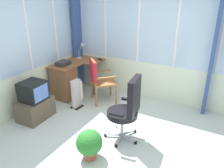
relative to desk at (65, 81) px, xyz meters
The scene contains 14 objects.
ground 2.04m from the desk, 119.50° to the right, with size 4.80×5.08×0.06m, color silver.
north_window_panel 1.40m from the desk, 161.42° to the left, with size 3.80×0.07×2.69m.
east_window_panel 2.19m from the desk, 61.37° to the right, with size 0.07×4.08×2.69m.
curtain_corner 1.22m from the desk, 13.76° to the left, with size 0.33×0.07×2.59m, color #374F88.
curtain_east_far 3.12m from the desk, 73.10° to the right, with size 0.33×0.07×2.59m, color #374F88.
desk is the anchor object (origin of this frame).
desk_lamp 0.92m from the desk, ahead, with size 0.24×0.21×0.38m.
tv_remote 0.96m from the desk, 30.21° to the right, with size 0.04×0.15×0.02m, color black.
paper_tray 0.40m from the desk, 59.06° to the left, with size 0.30×0.23×0.09m, color #2C2D2C.
wooden_armchair 0.80m from the desk, 77.83° to the right, with size 0.68×0.68×0.97m.
office_chair 2.04m from the desk, 111.46° to the right, with size 0.61×0.57×1.10m.
tv_on_stand 1.00m from the desk, behind, with size 0.66×0.47×0.75m.
space_heater 0.58m from the desk, 116.25° to the right, with size 0.27×0.19×0.62m.
potted_plant 2.16m from the desk, 131.53° to the right, with size 0.39×0.39×0.46m.
Camera 1 is at (-2.64, -1.47, 2.32)m, focal length 36.41 mm.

